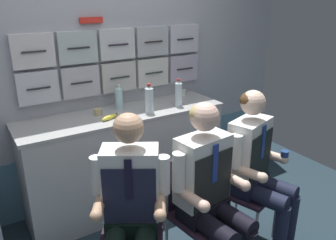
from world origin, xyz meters
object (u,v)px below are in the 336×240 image
paper_cup_blue (183,92)px  crew_member_left (130,206)px  folding_chair_right (238,178)px  sparkling_bottle_green (149,99)px  crew_member_right (258,165)px  snack_banana (110,117)px  crew_member_center (211,188)px  folding_chair_center (194,201)px  folding_chair_left (133,213)px

paper_cup_blue → crew_member_left: bearing=-135.1°
folding_chair_right → sparkling_bottle_green: size_ratio=3.31×
crew_member_left → paper_cup_blue: 1.71m
crew_member_left → crew_member_right: (1.06, -0.03, -0.00)m
folding_chair_right → paper_cup_blue: bearing=80.0°
sparkling_bottle_green → snack_banana: (-0.37, 0.03, -0.10)m
crew_member_left → crew_member_center: bearing=-12.5°
crew_member_left → crew_member_center: size_ratio=0.99×
folding_chair_center → crew_member_right: crew_member_right is taller
folding_chair_left → crew_member_right: (0.97, -0.17, 0.17)m
folding_chair_left → folding_chair_center: bearing=-12.8°
folding_chair_left → paper_cup_blue: bearing=43.4°
folding_chair_left → crew_member_center: (0.45, -0.26, 0.18)m
folding_chair_left → folding_chair_right: same height
crew_member_right → sparkling_bottle_green: bearing=115.0°
crew_member_right → crew_member_left: bearing=178.2°
crew_member_center → crew_member_right: (0.52, 0.09, -0.01)m
crew_member_center → snack_banana: 1.09m
folding_chair_left → paper_cup_blue: size_ratio=14.32×
folding_chair_left → folding_chair_right: bearing=-1.1°
sparkling_bottle_green → paper_cup_blue: 0.65m
folding_chair_left → crew_member_right: size_ratio=0.68×
folding_chair_left → crew_member_left: 0.23m
crew_member_left → folding_chair_center: size_ratio=1.47×
folding_chair_center → sparkling_bottle_green: size_ratio=3.31×
folding_chair_left → paper_cup_blue: 1.59m
folding_chair_center → paper_cup_blue: paper_cup_blue is taller
folding_chair_left → crew_member_left: (-0.08, -0.14, 0.17)m
sparkling_bottle_green → paper_cup_blue: sparkling_bottle_green is taller
folding_chair_left → folding_chair_center: size_ratio=1.00×
crew_member_left → paper_cup_blue: size_ratio=21.11×
crew_member_center → sparkling_bottle_green: (0.10, 1.00, 0.34)m
crew_member_center → snack_banana: crew_member_center is taller
sparkling_bottle_green → folding_chair_right: bearing=-63.8°
snack_banana → sparkling_bottle_green: bearing=-4.1°
folding_chair_center → paper_cup_blue: bearing=59.4°
folding_chair_left → paper_cup_blue: (1.11, 1.05, 0.43)m
paper_cup_blue → folding_chair_right: bearing=-100.0°
folding_chair_right → paper_cup_blue: size_ratio=14.32×
paper_cup_blue → crew_member_center: bearing=-116.8°
sparkling_bottle_green → folding_chair_left: bearing=-126.2°
crew_member_left → crew_member_right: bearing=-1.8°
snack_banana → crew_member_right: bearing=-50.0°
folding_chair_center → crew_member_right: (0.54, -0.07, 0.17)m
folding_chair_center → crew_member_right: size_ratio=0.68×
folding_chair_left → snack_banana: bearing=76.7°
crew_member_center → folding_chair_center: bearing=96.8°
crew_member_left → crew_member_center: (0.53, -0.12, 0.01)m
crew_member_left → snack_banana: crew_member_left is taller
snack_banana → paper_cup_blue: bearing=16.6°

